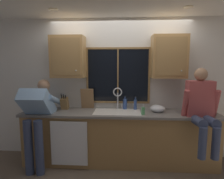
{
  "coord_description": "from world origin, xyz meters",
  "views": [
    {
      "loc": [
        0.08,
        -3.54,
        1.75
      ],
      "look_at": [
        -0.12,
        -0.3,
        1.31
      ],
      "focal_mm": 30.9,
      "sensor_mm": 36.0,
      "label": 1
    }
  ],
  "objects": [
    {
      "name": "lower_cabinet_run",
      "position": [
        0.0,
        -0.29,
        0.44
      ],
      "size": [
        3.27,
        0.58,
        0.88
      ],
      "primitive_type": "cube",
      "color": "#A07744",
      "rests_on": "floor"
    },
    {
      "name": "window_frame_top",
      "position": [
        -0.03,
        -0.02,
        2.02
      ],
      "size": [
        1.17,
        0.02,
        0.04
      ],
      "primitive_type": "cube",
      "color": "olive"
    },
    {
      "name": "back_wall",
      "position": [
        0.0,
        0.06,
        1.27
      ],
      "size": [
        5.67,
        0.12,
        2.55
      ],
      "primitive_type": "cube",
      "color": "silver",
      "rests_on": "floor"
    },
    {
      "name": "window_glass",
      "position": [
        -0.03,
        -0.01,
        1.52
      ],
      "size": [
        1.1,
        0.02,
        0.95
      ],
      "primitive_type": "cube",
      "color": "black"
    },
    {
      "name": "knife_block",
      "position": [
        -0.99,
        -0.18,
        1.03
      ],
      "size": [
        0.12,
        0.18,
        0.32
      ],
      "color": "olive",
      "rests_on": "countertop"
    },
    {
      "name": "upper_cabinet_left",
      "position": [
        -0.9,
        -0.17,
        1.86
      ],
      "size": [
        0.58,
        0.36,
        0.72
      ],
      "color": "#B2844C"
    },
    {
      "name": "dishwasher_front",
      "position": [
        -0.81,
        -0.61,
        0.46
      ],
      "size": [
        0.6,
        0.02,
        0.74
      ],
      "primitive_type": "cube",
      "color": "white"
    },
    {
      "name": "cutting_board",
      "position": [
        -0.59,
        -0.09,
        1.1
      ],
      "size": [
        0.24,
        0.1,
        0.37
      ],
      "primitive_type": "cube",
      "rotation": [
        0.21,
        0.0,
        0.0
      ],
      "color": "#997047",
      "rests_on": "countertop"
    },
    {
      "name": "window_frame_bottom",
      "position": [
        -0.03,
        -0.02,
        1.03
      ],
      "size": [
        1.17,
        0.02,
        0.04
      ],
      "primitive_type": "cube",
      "color": "olive"
    },
    {
      "name": "bottle_green_glass",
      "position": [
        0.28,
        -0.11,
        1.02
      ],
      "size": [
        0.06,
        0.06,
        0.23
      ],
      "color": "#334C8C",
      "rests_on": "countertop"
    },
    {
      "name": "person_standing",
      "position": [
        -1.32,
        -0.58,
        0.93
      ],
      "size": [
        0.53,
        0.72,
        1.47
      ],
      "color": "#384260",
      "rests_on": "floor"
    },
    {
      "name": "window_mullion_center",
      "position": [
        -0.03,
        -0.02,
        1.52
      ],
      "size": [
        0.02,
        0.02,
        0.95
      ],
      "primitive_type": "cube",
      "color": "olive"
    },
    {
      "name": "upper_cabinet_right",
      "position": [
        0.83,
        -0.17,
        1.86
      ],
      "size": [
        0.58,
        0.36,
        0.72
      ],
      "color": "#B2844C"
    },
    {
      "name": "bottle_tall_clear",
      "position": [
        0.1,
        -0.09,
        1.02
      ],
      "size": [
        0.07,
        0.07,
        0.24
      ],
      "color": "#334C8C",
      "rests_on": "countertop"
    },
    {
      "name": "window_frame_right",
      "position": [
        0.53,
        -0.02,
        1.52
      ],
      "size": [
        0.03,
        0.02,
        0.95
      ],
      "primitive_type": "cube",
      "color": "olive"
    },
    {
      "name": "person_sitting_on_counter",
      "position": [
        1.27,
        -0.57,
        1.1
      ],
      "size": [
        0.54,
        0.6,
        1.26
      ],
      "color": "#384260",
      "rests_on": "countertop"
    },
    {
      "name": "faucet",
      "position": [
        -0.03,
        -0.12,
        1.17
      ],
      "size": [
        0.18,
        0.09,
        0.4
      ],
      "color": "silver",
      "rests_on": "countertop"
    },
    {
      "name": "soap_dispenser",
      "position": [
        0.39,
        -0.45,
        0.99
      ],
      "size": [
        0.06,
        0.07,
        0.17
      ],
      "color": "#59A566",
      "rests_on": "countertop"
    },
    {
      "name": "mixing_bowl",
      "position": [
        0.66,
        -0.25,
        0.98
      ],
      "size": [
        0.25,
        0.25,
        0.12
      ],
      "primitive_type": "ellipsoid",
      "color": "silver",
      "rests_on": "countertop"
    },
    {
      "name": "ceiling_downlight_left",
      "position": [
        -0.98,
        -0.6,
        2.54
      ],
      "size": [
        0.14,
        0.14,
        0.01
      ],
      "primitive_type": "cylinder",
      "color": "#FFEAB2"
    },
    {
      "name": "countertop",
      "position": [
        0.0,
        -0.31,
        0.9
      ],
      "size": [
        3.33,
        0.62,
        0.04
      ],
      "primitive_type": "cube",
      "color": "slate",
      "rests_on": "lower_cabinet_run"
    },
    {
      "name": "sink",
      "position": [
        -0.03,
        -0.3,
        0.82
      ],
      "size": [
        0.8,
        0.46,
        0.21
      ],
      "color": "white",
      "rests_on": "lower_cabinet_run"
    },
    {
      "name": "ceiling_downlight_right",
      "position": [
        0.98,
        -0.6,
        2.54
      ],
      "size": [
        0.14,
        0.14,
        0.01
      ],
      "primitive_type": "cylinder",
      "color": "#FFEAB2"
    },
    {
      "name": "window_frame_left",
      "position": [
        -0.6,
        -0.02,
        1.52
      ],
      "size": [
        0.03,
        0.02,
        0.95
      ],
      "primitive_type": "cube",
      "color": "olive"
    }
  ]
}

